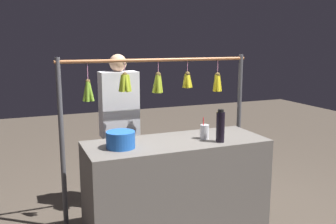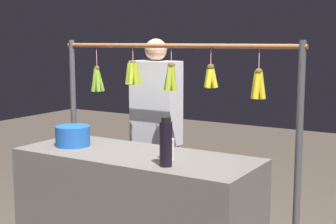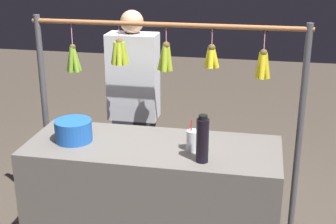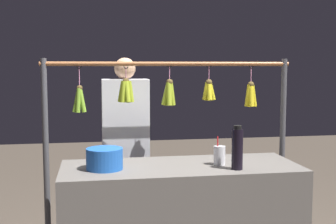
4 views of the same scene
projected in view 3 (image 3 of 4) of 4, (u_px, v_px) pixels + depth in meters
The scene contains 6 objects.
market_counter at pixel (153, 205), 3.14m from camera, with size 1.58×0.61×0.85m, color #66605B.
display_rack at pixel (164, 85), 3.31m from camera, with size 1.88×0.14×1.56m.
water_bottle at pixel (202, 140), 2.73m from camera, with size 0.07×0.07×0.28m.
blue_bucket at pixel (74, 131), 3.04m from camera, with size 0.23×0.23×0.14m, color blue.
drink_cup at pixel (193, 140), 2.90m from camera, with size 0.08×0.08×0.19m.
vendor_person at pixel (134, 114), 3.74m from camera, with size 0.37×0.20×1.57m.
Camera 3 is at (-0.63, 2.68, 2.05)m, focal length 51.69 mm.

